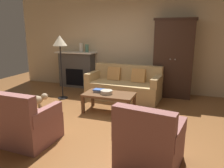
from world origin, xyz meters
The scene contains 14 objects.
ground_plane centered at (0.00, 0.00, 0.00)m, with size 9.60×9.60×0.00m, color brown.
back_wall centered at (0.00, 2.55, 1.40)m, with size 7.20×0.10×2.80m, color beige.
fireplace centered at (-1.55, 2.30, 0.57)m, with size 1.26×0.48×1.12m.
armoire centered at (1.40, 2.22, 1.04)m, with size 1.06×0.57×2.07m.
couch centered at (0.22, 1.60, 0.32)m, with size 1.97×0.99×0.86m.
coffee_table centered at (0.20, 0.49, 0.37)m, with size 1.10×0.60×0.42m.
fruit_bowl centered at (0.15, 0.46, 0.46)m, with size 0.26×0.26×0.08m, color beige.
book_stack centered at (-0.05, 0.54, 0.45)m, with size 0.26×0.20×0.07m.
mantel_vase_cream centered at (-1.37, 2.28, 1.26)m, with size 0.12×0.12×0.27m, color beige.
mantel_vase_jade centered at (-1.17, 2.28, 1.24)m, with size 0.10×0.10×0.23m, color slate.
armchair_near_left centered at (-0.55, -1.23, 0.32)m, with size 0.81×0.80×0.88m.
armchair_near_right centered at (1.37, -1.20, 0.32)m, with size 0.88×0.88×0.88m.
floor_lamp centered at (-1.31, 1.03, 1.42)m, with size 0.36×0.36×1.65m.
dog centered at (-1.36, -0.01, 0.25)m, with size 0.43×0.48×0.39m.
Camera 1 is at (1.76, -3.80, 1.75)m, focal length 34.93 mm.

